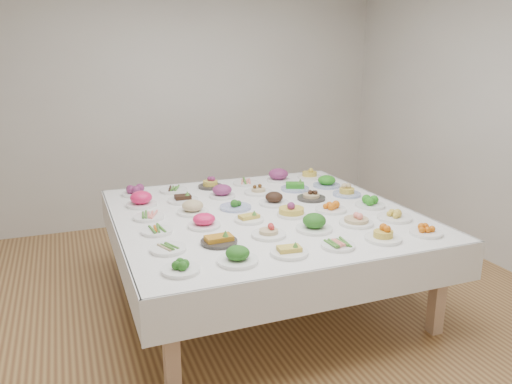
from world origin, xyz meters
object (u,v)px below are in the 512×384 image
object	(u,v)px
display_table	(263,220)
dish_35	(310,172)
dish_0	(181,266)
dish_18	(149,216)

from	to	relation	value
display_table	dish_35	world-z (taller)	dish_35
display_table	dish_35	size ratio (longest dim) A/B	9.57
dish_0	dish_18	xyz separation A→B (m)	(-0.01, 1.06, -0.01)
display_table	dish_18	world-z (taller)	dish_18
display_table	dish_0	distance (m)	1.25
dish_18	dish_35	size ratio (longest dim) A/B	0.96
dish_0	dish_35	world-z (taller)	dish_35
dish_18	dish_35	world-z (taller)	dish_35
display_table	dish_18	distance (m)	0.90
display_table	dish_18	bearing A→B (deg)	169.10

